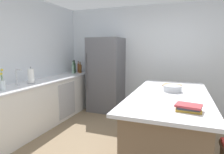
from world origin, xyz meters
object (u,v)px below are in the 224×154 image
object	(u,v)px
paper_towel_roll	(31,76)
whiskey_bottle	(80,69)
cookbook_stack	(188,108)
cutting_board	(172,85)
flower_vase	(2,84)
vinegar_bottle	(78,68)
wine_bottle	(74,68)
sink_faucet	(17,77)
gin_bottle	(73,69)
kitchen_island	(169,124)
refrigerator	(106,75)
mixing_bowl	(172,89)

from	to	relation	value
paper_towel_roll	whiskey_bottle	bearing A→B (deg)	88.16
cookbook_stack	cutting_board	bearing A→B (deg)	99.98
flower_vase	whiskey_bottle	world-z (taller)	flower_vase
cookbook_stack	vinegar_bottle	bearing A→B (deg)	138.53
cookbook_stack	wine_bottle	bearing A→B (deg)	140.93
paper_towel_roll	sink_faucet	bearing A→B (deg)	-103.72
sink_faucet	whiskey_bottle	world-z (taller)	sink_faucet
gin_bottle	kitchen_island	bearing A→B (deg)	-29.85
refrigerator	paper_towel_roll	xyz separation A→B (m)	(-0.83, -1.64, 0.14)
whiskey_bottle	mixing_bowl	distance (m)	2.84
cookbook_stack	mixing_bowl	xyz separation A→B (m)	(-0.21, 0.89, 0.01)
flower_vase	paper_towel_roll	size ratio (longest dim) A/B	1.09
cutting_board	wine_bottle	bearing A→B (deg)	160.58
paper_towel_roll	refrigerator	bearing A→B (deg)	63.12
paper_towel_roll	mixing_bowl	size ratio (longest dim) A/B	1.16
whiskey_bottle	cookbook_stack	bearing A→B (deg)	-41.49
cookbook_stack	kitchen_island	bearing A→B (deg)	107.92
refrigerator	cookbook_stack	distance (m)	2.96
refrigerator	paper_towel_roll	distance (m)	1.84
gin_bottle	cookbook_stack	distance (m)	3.52
refrigerator	whiskey_bottle	bearing A→B (deg)	175.69
wine_bottle	gin_bottle	world-z (taller)	wine_bottle
vinegar_bottle	mixing_bowl	world-z (taller)	vinegar_bottle
sink_faucet	wine_bottle	world-z (taller)	wine_bottle
sink_faucet	wine_bottle	bearing A→B (deg)	90.44
kitchen_island	flower_vase	size ratio (longest dim) A/B	6.53
wine_bottle	cutting_board	xyz separation A→B (m)	(2.54, -0.90, -0.14)
sink_faucet	gin_bottle	bearing A→B (deg)	90.00
cutting_board	mixing_bowl	bearing A→B (deg)	-86.29
cookbook_stack	cutting_board	world-z (taller)	cookbook_stack
vinegar_bottle	kitchen_island	bearing A→B (deg)	-34.28
gin_bottle	cutting_board	xyz separation A→B (m)	(2.53, -0.81, -0.12)
whiskey_bottle	gin_bottle	bearing A→B (deg)	-124.11
kitchen_island	paper_towel_roll	world-z (taller)	paper_towel_roll
refrigerator	cookbook_stack	size ratio (longest dim) A/B	6.41
flower_vase	whiskey_bottle	xyz separation A→B (m)	(-0.01, 2.35, 0.01)
flower_vase	wine_bottle	size ratio (longest dim) A/B	0.99
flower_vase	cutting_board	world-z (taller)	flower_vase
whiskey_bottle	cutting_board	xyz separation A→B (m)	(2.41, -0.98, -0.12)
sink_faucet	cutting_board	size ratio (longest dim) A/B	0.93
vinegar_bottle	gin_bottle	size ratio (longest dim) A/B	0.94
kitchen_island	sink_faucet	xyz separation A→B (m)	(-2.54, -0.32, 0.61)
vinegar_bottle	cookbook_stack	xyz separation A→B (m)	(2.76, -2.44, -0.10)
paper_towel_roll	kitchen_island	bearing A→B (deg)	1.60
kitchen_island	refrigerator	world-z (taller)	refrigerator
vinegar_bottle	whiskey_bottle	world-z (taller)	vinegar_bottle
flower_vase	cutting_board	xyz separation A→B (m)	(2.40, 1.37, -0.10)
flower_vase	cutting_board	distance (m)	2.77
refrigerator	wine_bottle	bearing A→B (deg)	-178.31
paper_towel_roll	cookbook_stack	bearing A→B (deg)	-13.45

